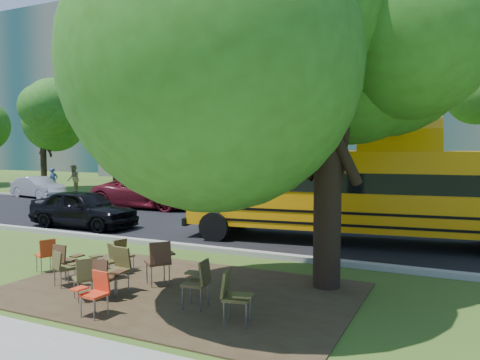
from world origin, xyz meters
The scene contains 29 objects.
ground centered at (0.00, 0.00, 0.00)m, with size 160.00×160.00×0.00m, color #324B17.
dirt_patch centered at (1.00, -0.50, 0.01)m, with size 7.00×4.50×0.03m, color #382819.
asphalt_road centered at (0.00, 7.00, 0.02)m, with size 80.00×8.00×0.04m, color black.
kerb_near centered at (0.00, 3.00, 0.07)m, with size 80.00×0.25×0.14m, color gray.
kerb_far centered at (0.00, 11.10, 0.07)m, with size 80.00×0.25×0.14m, color gray.
building_main centered at (-8.00, 36.00, 11.00)m, with size 38.00×16.00×22.00m, color #5F5F5A.
building_left centered at (-38.00, 40.00, 10.00)m, with size 26.00×14.00×20.00m, color #5F5F5A.
bg_tree_0 centered at (-12.00, 13.00, 4.57)m, with size 5.20×5.20×7.18m.
bg_tree_1 centered at (-20.00, 15.00, 5.39)m, with size 6.00×6.00×8.40m.
bg_tree_2 centered at (-5.00, 16.00, 4.21)m, with size 4.80×4.80×6.62m.
main_tree centered at (3.63, 1.07, 5.13)m, with size 7.08×7.08×8.68m.
school_bus centered at (4.30, 5.99, 1.62)m, with size 11.63×3.87×2.79m.
chair_0 centered at (-1.66, -0.88, 0.50)m, with size 0.53×0.47×0.81m.
chair_1 centered at (-1.29, -1.28, 0.47)m, with size 0.60×0.47×0.77m.
chair_2 centered at (-0.23, -1.71, 0.52)m, with size 0.56×0.71×0.84m.
chair_3 centered at (-0.04, -1.11, 0.57)m, with size 0.64×0.54×0.92m.
chair_4 centered at (0.07, -1.58, 0.51)m, with size 0.55×0.53×0.82m.
chair_5 centered at (0.50, -2.27, 0.49)m, with size 0.54×0.46×0.79m.
chair_6 centered at (1.88, -1.15, 0.55)m, with size 0.59×0.60×0.89m.
chair_7 centered at (2.83, -1.65, 0.57)m, with size 0.66×0.63×0.92m.
chair_8 centered at (-2.54, -0.55, 0.49)m, with size 0.50×0.64×0.79m.
chair_9 centered at (-0.87, -0.42, 0.49)m, with size 0.64×0.51×0.79m.
chair_10 centered at (-0.96, 0.19, 0.47)m, with size 0.46×0.59×0.77m.
chair_11 centered at (0.46, -0.32, 0.60)m, with size 0.65×0.83×0.96m.
black_car centered at (-6.15, 4.36, 0.70)m, with size 1.65×4.09×1.39m, color black.
bg_car_silver centered at (-15.80, 10.80, 0.61)m, with size 1.30×3.72×1.23m, color #AAA9AF.
bg_car_red centered at (-7.32, 9.87, 0.75)m, with size 2.49×5.41×1.50m, color #520E18.
pedestrian_a centered at (-16.75, 12.79, 0.82)m, with size 0.60×0.39×1.63m, color navy.
pedestrian_b centered at (-16.32, 14.04, 0.89)m, with size 0.87×0.68×1.79m, color #867250.
Camera 1 is at (6.09, -8.27, 2.90)m, focal length 35.00 mm.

